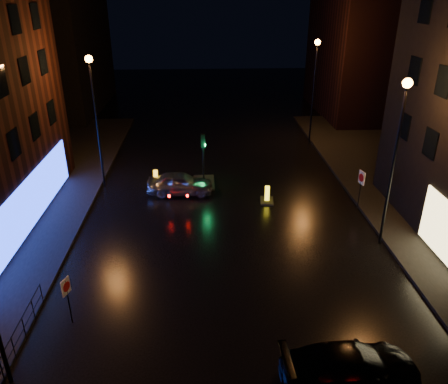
{
  "coord_description": "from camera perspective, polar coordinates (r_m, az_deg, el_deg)",
  "views": [
    {
      "loc": [
        -1.23,
        -12.87,
        11.92
      ],
      "look_at": [
        -0.22,
        6.59,
        2.8
      ],
      "focal_mm": 35.0,
      "sensor_mm": 36.0,
      "label": 1
    }
  ],
  "objects": [
    {
      "name": "road_sign_left",
      "position": [
        17.95,
        -19.87,
        -12.0
      ],
      "size": [
        0.2,
        0.49,
        2.06
      ],
      "rotation": [
        0.0,
        0.0,
        -0.32
      ],
      "color": "black",
      "rests_on": "ground"
    },
    {
      "name": "ground",
      "position": [
        17.59,
        1.92,
        -17.61
      ],
      "size": [
        120.0,
        120.0,
        0.0
      ],
      "primitive_type": "plane",
      "color": "black",
      "rests_on": "ground"
    },
    {
      "name": "silver_hatchback",
      "position": [
        27.79,
        -5.76,
        1.14
      ],
      "size": [
        4.18,
        1.78,
        1.41
      ],
      "primitive_type": "imported",
      "rotation": [
        0.0,
        0.0,
        1.54
      ],
      "color": "#AFB3B7",
      "rests_on": "ground"
    },
    {
      "name": "bollard_near",
      "position": [
        26.91,
        5.63,
        -0.81
      ],
      "size": [
        0.91,
        1.25,
        1.02
      ],
      "rotation": [
        0.0,
        0.0,
        -0.12
      ],
      "color": "black",
      "rests_on": "ground"
    },
    {
      "name": "building_far_right",
      "position": [
        48.08,
        17.57,
        16.92
      ],
      "size": [
        8.0,
        14.0,
        12.0
      ],
      "primitive_type": "cube",
      "color": "black",
      "rests_on": "ground"
    },
    {
      "name": "street_lamp_rfar",
      "position": [
        36.58,
        11.76,
        14.57
      ],
      "size": [
        0.44,
        0.44,
        8.37
      ],
      "color": "black",
      "rests_on": "ground"
    },
    {
      "name": "bollard_far",
      "position": [
        29.53,
        -8.86,
        1.42
      ],
      "size": [
        0.86,
        1.2,
        1.0
      ],
      "rotation": [
        0.0,
        0.0,
        -0.09
      ],
      "color": "black",
      "rests_on": "ground"
    },
    {
      "name": "road_sign_right",
      "position": [
        26.44,
        17.49,
        1.39
      ],
      "size": [
        0.18,
        0.58,
        2.42
      ],
      "rotation": [
        0.0,
        0.0,
        3.35
      ],
      "color": "black",
      "rests_on": "ground"
    },
    {
      "name": "guard_railing",
      "position": [
        17.66,
        -25.94,
        -17.29
      ],
      "size": [
        0.05,
        6.04,
        1.0
      ],
      "color": "black",
      "rests_on": "ground"
    },
    {
      "name": "building_far_left",
      "position": [
        50.34,
        -21.07,
        17.92
      ],
      "size": [
        8.0,
        16.0,
        14.0
      ],
      "primitive_type": "cube",
      "color": "black",
      "rests_on": "ground"
    },
    {
      "name": "traffic_signal",
      "position": [
        29.2,
        -2.67,
        2.03
      ],
      "size": [
        1.4,
        2.4,
        3.45
      ],
      "color": "black",
      "rests_on": "ground"
    },
    {
      "name": "street_lamp_lfar",
      "position": [
        28.39,
        -16.58,
        11.12
      ],
      "size": [
        0.44,
        0.44,
        8.37
      ],
      "color": "black",
      "rests_on": "ground"
    },
    {
      "name": "street_lamp_rnear",
      "position": [
        21.87,
        21.72,
        6.37
      ],
      "size": [
        0.44,
        0.44,
        8.37
      ],
      "color": "black",
      "rests_on": "ground"
    },
    {
      "name": "dark_sedan",
      "position": [
        15.95,
        16.22,
        -21.05
      ],
      "size": [
        4.74,
        2.13,
        1.35
      ],
      "primitive_type": "imported",
      "rotation": [
        0.0,
        0.0,
        1.62
      ],
      "color": "black",
      "rests_on": "ground"
    }
  ]
}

